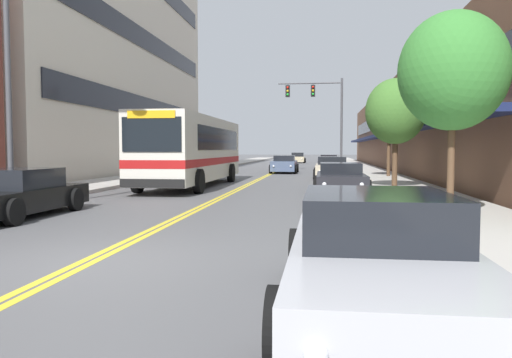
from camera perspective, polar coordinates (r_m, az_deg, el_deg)
ground_plane at (r=44.66m, az=2.79°, el=1.13°), size 240.00×240.00×0.00m
sidewalk_left at (r=45.80m, az=-6.17°, el=1.27°), size 3.31×106.00×0.16m
sidewalk_right at (r=44.64m, az=11.99°, el=1.16°), size 3.31×106.00×0.16m
centre_line at (r=44.66m, az=2.79°, el=1.13°), size 0.34×106.00×0.01m
storefront_row_right at (r=45.48m, az=19.48°, el=5.54°), size 9.10×68.00×7.24m
city_bus at (r=24.44m, az=-7.17°, el=3.53°), size 2.87×11.82×3.26m
car_black_parked_left_near at (r=14.66m, az=-25.74°, el=-1.60°), size 2.07×4.87×1.27m
car_silver_parked_right_foreground at (r=5.57m, az=13.71°, el=-8.83°), size 2.06×4.82×1.32m
car_champagne_parked_right_mid at (r=30.33m, az=8.65°, el=1.20°), size 2.17×4.67×1.34m
car_charcoal_parked_right_far at (r=20.70m, az=9.63°, el=0.04°), size 2.17×4.88×1.23m
car_red_parked_right_end at (r=48.61m, az=8.30°, el=1.98°), size 2.06×4.69×1.25m
car_beige_moving_lead at (r=65.57m, az=4.79°, el=2.39°), size 2.05×4.33×1.34m
car_slate_blue_moving_second at (r=37.63m, az=3.26°, el=1.65°), size 2.01×4.37×1.31m
traffic_signal_mast at (r=40.11m, az=7.46°, el=8.23°), size 5.09×0.38×7.35m
street_lamp_left_near at (r=16.23m, az=-25.70°, el=12.81°), size 2.07×0.28×7.62m
street_tree_right_near at (r=13.03m, az=21.59°, el=11.35°), size 2.57×2.57×4.91m
street_tree_right_mid at (r=22.02m, az=15.66°, el=7.43°), size 2.52×2.52×4.62m
street_tree_right_far at (r=31.47m, az=14.97°, el=6.70°), size 2.42×2.42×4.84m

